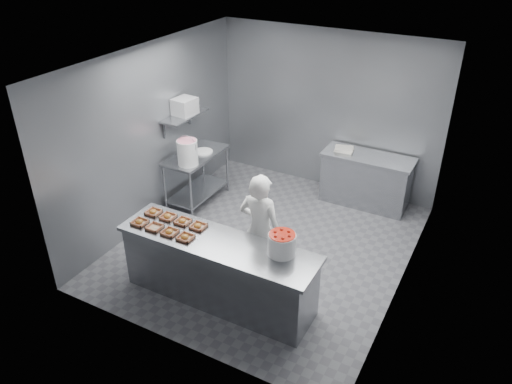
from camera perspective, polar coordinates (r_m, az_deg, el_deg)
floor at (r=7.62m, az=1.25°, el=-6.03°), size 4.50×4.50×0.00m
ceiling at (r=6.41m, az=1.53°, el=14.79°), size 4.50×4.50×0.00m
wall_back at (r=8.81m, az=8.15°, el=9.10°), size 4.00×0.04×2.80m
wall_left at (r=7.92m, az=-11.69°, el=6.41°), size 0.04×4.50×2.80m
wall_right at (r=6.36m, az=17.63°, el=-0.45°), size 0.04×4.50×2.80m
service_counter at (r=6.41m, az=-4.31°, el=-8.90°), size 2.60×0.70×0.90m
prep_table at (r=8.49m, az=-6.79°, el=2.44°), size 0.60×1.20×0.90m
back_counter at (r=8.64m, az=12.43°, el=1.37°), size 1.50×0.60×0.90m
wall_shelf at (r=8.20m, az=-8.17°, el=8.65°), size 0.35×0.90×0.03m
tray_0 at (r=6.62m, az=-13.17°, el=-3.37°), size 0.19×0.18×0.06m
tray_1 at (r=6.48m, az=-11.52°, el=-3.96°), size 0.19×0.18×0.04m
tray_2 at (r=6.34m, az=-9.85°, el=-4.53°), size 0.19×0.18×0.06m
tray_3 at (r=6.22m, az=-8.08°, el=-5.14°), size 0.19×0.18×0.06m
tray_4 at (r=6.79m, az=-11.66°, el=-2.25°), size 0.19×0.18×0.06m
tray_5 at (r=6.66m, az=-10.05°, el=-2.78°), size 0.19×0.18×0.06m
tray_6 at (r=6.53m, az=-8.37°, el=-3.33°), size 0.19×0.18×0.06m
tray_7 at (r=6.41m, az=-6.63°, el=-3.89°), size 0.19×0.18×0.06m
worker at (r=6.51m, az=0.47°, el=-4.33°), size 0.59×0.39×1.61m
strawberry_tub at (r=5.85m, az=2.98°, el=-5.87°), size 0.33×0.33×0.28m
glaze_bucket at (r=7.94m, az=-7.84°, el=4.56°), size 0.34×0.32×0.50m
bucket_lid at (r=8.41m, az=-6.03°, el=4.62°), size 0.40×0.40×0.02m
rag at (r=8.42m, az=-5.91°, el=4.65°), size 0.16×0.15×0.02m
appliance at (r=8.16m, az=-8.15°, el=9.67°), size 0.34×0.38×0.26m
paper_stack at (r=8.54m, az=10.04°, el=4.85°), size 0.33×0.26×0.06m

